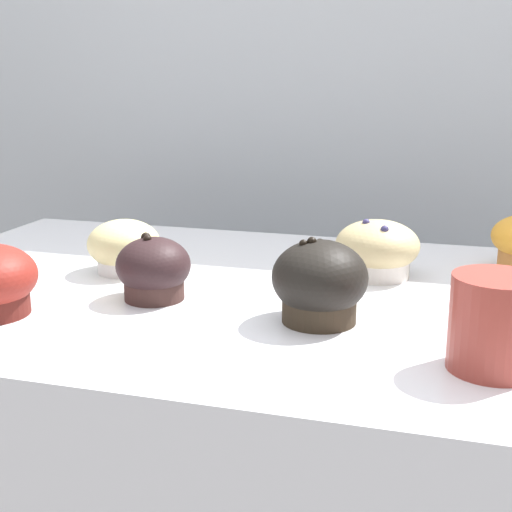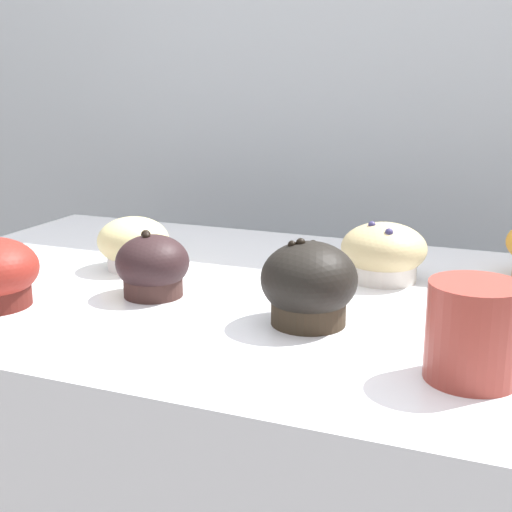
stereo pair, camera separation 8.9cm
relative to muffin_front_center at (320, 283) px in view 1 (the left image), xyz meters
name	(u,v)px [view 1 (the left image)]	position (x,y,z in m)	size (l,w,h in m)	color
wall_back	(333,203)	(-0.11, 0.69, -0.04)	(3.20, 0.10, 1.80)	#B2B7BC
muffin_front_center	(320,283)	(0.00, 0.00, 0.00)	(0.11, 0.11, 0.10)	#32271B
muffin_back_right	(154,270)	(-0.21, 0.02, -0.01)	(0.09, 0.09, 0.08)	#3C2521
muffin_front_left	(377,250)	(0.04, 0.20, -0.01)	(0.11, 0.11, 0.08)	silver
muffin_front_right	(124,247)	(-0.30, 0.12, -0.01)	(0.10, 0.10, 0.07)	white
coffee_cup	(497,321)	(0.18, -0.08, 0.00)	(0.09, 0.12, 0.09)	#99382D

